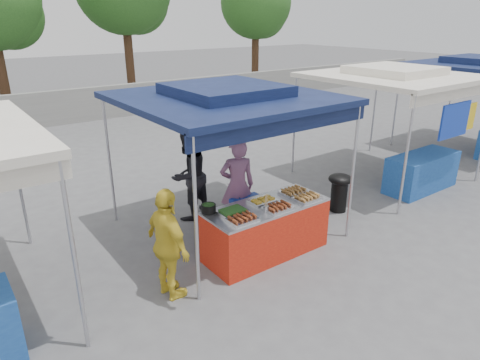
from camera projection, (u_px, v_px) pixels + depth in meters
ground_plane at (262, 250)px, 7.01m from camera, size 80.00×80.00×0.00m
back_wall at (65, 107)px, 15.06m from camera, size 40.00×0.25×1.20m
main_canopy at (226, 97)px, 6.89m from camera, size 3.20×3.20×2.57m
neighbor_stall_right at (406, 113)px, 9.36m from camera, size 3.20×3.20×2.57m
tree_3 at (258, 6)px, 21.12m from camera, size 3.52×3.47×5.96m
vendor_table at (266, 229)px, 6.78m from camera, size 2.00×0.80×0.85m
food_tray_fl at (242, 219)px, 6.09m from camera, size 0.42×0.30×0.07m
food_tray_fm at (278, 208)px, 6.45m from camera, size 0.42×0.30×0.07m
food_tray_fr at (307, 198)px, 6.80m from camera, size 0.42×0.30×0.07m
food_tray_bl at (233, 212)px, 6.32m from camera, size 0.42×0.30×0.07m
food_tray_bm at (263, 201)px, 6.70m from camera, size 0.42×0.30×0.07m
food_tray_br at (293, 192)px, 7.05m from camera, size 0.42×0.30×0.07m
cooking_pot at (209, 208)px, 6.36m from camera, size 0.22×0.22×0.13m
skewer_cup at (266, 209)px, 6.38m from camera, size 0.08×0.08×0.10m
wok_burner at (339, 189)px, 8.29m from camera, size 0.46×0.46×0.77m
crate_left at (228, 237)px, 7.11m from camera, size 0.52×0.37×0.31m
crate_right at (248, 225)px, 7.50m from camera, size 0.56×0.39×0.33m
crate_stacked at (248, 207)px, 7.38m from camera, size 0.55×0.38×0.33m
vendor_woman at (237, 186)px, 7.42m from camera, size 0.72×0.62×1.67m
helper_man at (189, 175)px, 7.88m from camera, size 0.98×0.87×1.69m
customer_person at (168, 245)px, 5.60m from camera, size 0.44×0.94×1.57m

